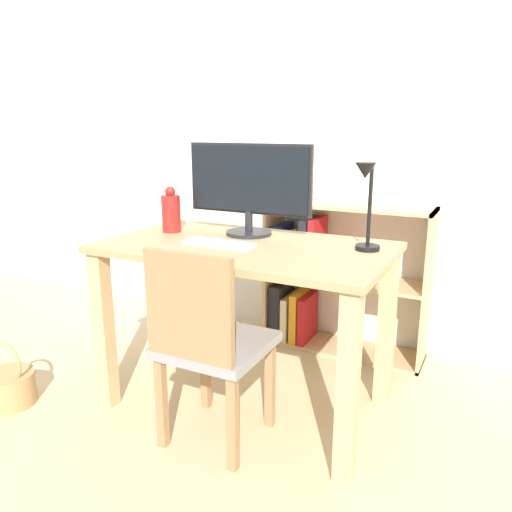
{
  "coord_description": "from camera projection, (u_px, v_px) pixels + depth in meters",
  "views": [
    {
      "loc": [
        0.98,
        -1.85,
        1.26
      ],
      "look_at": [
        0.0,
        0.1,
        0.69
      ],
      "focal_mm": 35.0,
      "sensor_mm": 36.0,
      "label": 1
    }
  ],
  "objects": [
    {
      "name": "bookshelf",
      "position": [
        317.0,
        280.0,
        2.87
      ],
      "size": [
        0.9,
        0.28,
        0.85
      ],
      "color": "tan",
      "rests_on": "ground_plane"
    },
    {
      "name": "desk_lamp",
      "position": [
        367.0,
        199.0,
        1.95
      ],
      "size": [
        0.1,
        0.19,
        0.36
      ],
      "color": "black",
      "rests_on": "desk"
    },
    {
      "name": "keyboard",
      "position": [
        220.0,
        244.0,
        2.13
      ],
      "size": [
        0.32,
        0.11,
        0.02
      ],
      "color": "#B2B2B7",
      "rests_on": "desk"
    },
    {
      "name": "monitor",
      "position": [
        249.0,
        184.0,
        2.29
      ],
      "size": [
        0.61,
        0.21,
        0.42
      ],
      "color": "#232326",
      "rests_on": "desk"
    },
    {
      "name": "ground_plane",
      "position": [
        246.0,
        402.0,
        2.35
      ],
      "size": [
        10.0,
        10.0,
        0.0
      ],
      "primitive_type": "plane",
      "color": "#CCB284"
    },
    {
      "name": "chair",
      "position": [
        208.0,
        341.0,
        1.93
      ],
      "size": [
        0.4,
        0.4,
        0.83
      ],
      "rotation": [
        0.0,
        0.0,
        0.12
      ],
      "color": "gray",
      "rests_on": "ground_plane"
    },
    {
      "name": "desk",
      "position": [
        246.0,
        277.0,
        2.19
      ],
      "size": [
        1.24,
        0.71,
        0.76
      ],
      "color": "tan",
      "rests_on": "ground_plane"
    },
    {
      "name": "wall_back",
      "position": [
        322.0,
        118.0,
        2.82
      ],
      "size": [
        8.0,
        0.05,
        2.6
      ],
      "color": "silver",
      "rests_on": "ground_plane"
    },
    {
      "name": "basket",
      "position": [
        8.0,
        386.0,
        2.32
      ],
      "size": [
        0.24,
        0.24,
        0.32
      ],
      "color": "tan",
      "rests_on": "ground_plane"
    },
    {
      "name": "vase",
      "position": [
        171.0,
        212.0,
        2.38
      ],
      "size": [
        0.09,
        0.09,
        0.22
      ],
      "color": "#B2231E",
      "rests_on": "desk"
    }
  ]
}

